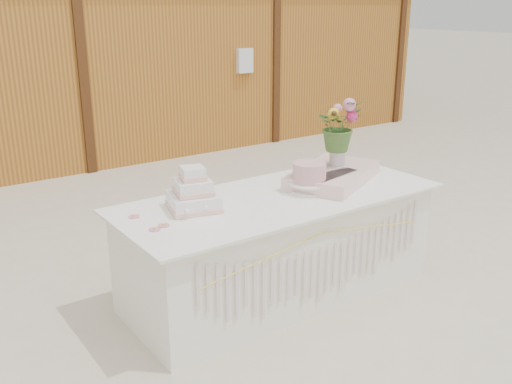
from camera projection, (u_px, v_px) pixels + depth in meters
ground at (279, 292)px, 4.34m from camera, size 80.00×80.00×0.00m
barn at (33, 33)px, 8.45m from camera, size 12.60×4.60×3.30m
cake_table at (280, 245)px, 4.21m from camera, size 2.40×1.00×0.77m
wedding_cake at (193, 195)px, 3.80m from camera, size 0.40×0.40×0.30m
pink_cake_stand at (309, 176)px, 4.14m from camera, size 0.31×0.31×0.22m
satin_runner at (333, 175)px, 4.41m from camera, size 0.96×0.80×0.11m
flower_vase at (337, 155)px, 4.47m from camera, size 0.12×0.12×0.17m
bouquet at (339, 119)px, 4.38m from camera, size 0.38×0.33×0.40m
loose_flowers at (147, 220)px, 3.61m from camera, size 0.24×0.38×0.02m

